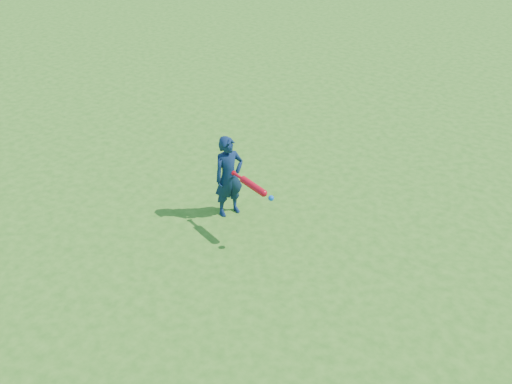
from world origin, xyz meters
TOP-DOWN VIEW (x-y plane):
  - ground at (0.00, 0.00)m, footprint 80.00×80.00m
  - child at (-0.78, 0.21)m, footprint 0.36×0.43m
  - bat_swing at (-0.29, 0.02)m, footprint 0.67×0.24m

SIDE VIEW (x-z plane):
  - ground at x=0.00m, z-range 0.00..0.00m
  - child at x=-0.78m, z-range 0.00..0.99m
  - bat_swing at x=-0.29m, z-range 0.59..0.67m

